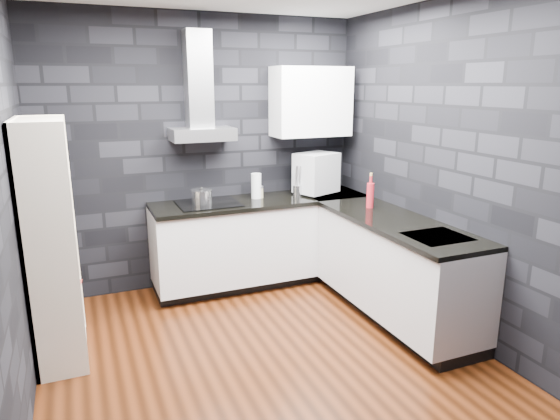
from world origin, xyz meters
TOP-DOWN VIEW (x-y plane):
  - ground at (0.00, 0.00)m, footprint 3.20×3.20m
  - wall_back at (0.00, 1.62)m, footprint 3.20×0.05m
  - wall_front at (0.00, -1.62)m, footprint 3.20×0.05m
  - wall_left at (-1.62, 0.00)m, footprint 0.05×3.20m
  - wall_right at (1.62, 0.00)m, footprint 0.05×3.20m
  - toekick_back at (0.50, 1.34)m, footprint 2.18×0.50m
  - toekick_right at (1.34, 0.10)m, footprint 0.50×1.78m
  - counter_back_cab at (0.50, 1.30)m, footprint 2.20×0.60m
  - counter_right_cab at (1.30, 0.10)m, footprint 0.60×1.80m
  - counter_back_top at (0.50, 1.29)m, footprint 2.20×0.62m
  - counter_right_top at (1.29, 0.10)m, footprint 0.62×1.80m
  - counter_corner_top at (1.30, 1.30)m, footprint 0.62×0.62m
  - hood_body at (-0.05, 1.43)m, footprint 0.60×0.34m
  - hood_chimney at (-0.05, 1.50)m, footprint 0.24×0.20m
  - upper_cabinet at (1.10, 1.43)m, footprint 0.80×0.35m
  - cooktop at (-0.05, 1.30)m, footprint 0.58×0.50m
  - sink_rim at (1.30, -0.40)m, footprint 0.44×0.40m
  - pot at (-0.11, 1.32)m, footprint 0.21×0.21m
  - glass_vase at (0.47, 1.36)m, footprint 0.12×0.12m
  - storage_jar at (0.50, 1.36)m, footprint 0.11×0.11m
  - utensil_crock at (0.89, 1.27)m, footprint 0.11×0.11m
  - appliance_garage at (1.12, 1.32)m, footprint 0.50×0.45m
  - red_bottle at (1.32, 0.58)m, footprint 0.08×0.08m
  - bookshelf at (-1.42, 0.57)m, footprint 0.59×0.87m
  - fruit_bowl at (-1.42, 0.44)m, footprint 0.29×0.29m
  - book_red at (-1.42, 0.75)m, footprint 0.17×0.04m
  - book_second at (-1.42, 0.72)m, footprint 0.15×0.04m

SIDE VIEW (x-z plane):
  - ground at x=0.00m, z-range 0.00..0.00m
  - toekick_back at x=0.50m, z-range 0.00..0.10m
  - toekick_right at x=1.34m, z-range 0.00..0.10m
  - counter_back_cab at x=0.50m, z-range 0.10..0.86m
  - counter_right_cab at x=1.30m, z-range 0.10..0.86m
  - book_red at x=-1.42m, z-range 0.46..0.68m
  - book_second at x=-1.42m, z-range 0.49..0.69m
  - counter_back_top at x=0.50m, z-range 0.86..0.90m
  - counter_right_top at x=1.29m, z-range 0.86..0.90m
  - counter_corner_top at x=1.30m, z-range 0.86..0.90m
  - sink_rim at x=1.30m, z-range 0.89..0.90m
  - bookshelf at x=-1.42m, z-range 0.00..1.80m
  - cooktop at x=-0.05m, z-range 0.90..0.91m
  - fruit_bowl at x=-1.42m, z-range 0.91..0.97m
  - storage_jar at x=0.50m, z-range 0.90..1.00m
  - utensil_crock at x=0.89m, z-range 0.90..1.02m
  - pot at x=-0.11m, z-range 0.91..1.03m
  - red_bottle at x=1.32m, z-range 0.90..1.13m
  - glass_vase at x=0.47m, z-range 0.90..1.15m
  - appliance_garage at x=1.12m, z-range 0.92..1.33m
  - wall_back at x=0.00m, z-range 0.00..2.70m
  - wall_front at x=0.00m, z-range 0.00..2.70m
  - wall_left at x=-1.62m, z-range 0.00..2.70m
  - wall_right at x=1.62m, z-range 0.00..2.70m
  - hood_body at x=-0.05m, z-range 1.50..1.62m
  - upper_cabinet at x=1.10m, z-range 1.50..2.20m
  - hood_chimney at x=-0.05m, z-range 1.62..2.52m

